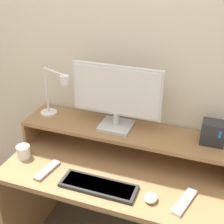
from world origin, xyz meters
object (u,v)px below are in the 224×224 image
at_px(desk_lamp, 54,95).
at_px(mug, 23,152).
at_px(mouse, 151,198).
at_px(monitor, 116,96).
at_px(keyboard, 98,186).
at_px(router_dock, 213,133).
at_px(remote_control, 47,170).
at_px(remote_secondary, 184,202).

relative_size(desk_lamp, mug, 3.98).
bearing_deg(mouse, desk_lamp, 154.17).
relative_size(monitor, keyboard, 1.30).
xyz_separation_m(monitor, mouse, (0.30, -0.35, -0.35)).
height_order(monitor, router_dock, monitor).
xyz_separation_m(desk_lamp, keyboard, (0.42, -0.33, -0.30)).
relative_size(desk_lamp, mouse, 4.00).
relative_size(keyboard, mouse, 5.17).
height_order(monitor, mouse, monitor).
xyz_separation_m(desk_lamp, mug, (-0.09, -0.24, -0.28)).
bearing_deg(remote_control, remote_secondary, 1.25).
distance_m(monitor, router_dock, 0.56).
bearing_deg(remote_control, monitor, 49.06).
bearing_deg(monitor, remote_secondary, -34.12).
xyz_separation_m(router_dock, remote_control, (-0.82, -0.34, -0.22)).
xyz_separation_m(remote_control, mug, (-0.20, 0.07, 0.03)).
bearing_deg(remote_control, router_dock, 22.70).
distance_m(monitor, remote_control, 0.56).
distance_m(monitor, mug, 0.64).
distance_m(router_dock, remote_control, 0.92).
bearing_deg(monitor, router_dock, 1.74).
relative_size(mouse, mug, 1.00).
distance_m(router_dock, keyboard, 0.66).
bearing_deg(remote_secondary, remote_control, -178.75).
bearing_deg(monitor, desk_lamp, -177.75).
height_order(mouse, remote_secondary, mouse).
relative_size(monitor, desk_lamp, 1.68).
distance_m(mouse, remote_secondary, 0.16).
xyz_separation_m(monitor, remote_control, (-0.28, -0.33, -0.36)).
xyz_separation_m(monitor, router_dock, (0.54, 0.02, -0.14)).
height_order(monitor, desk_lamp, monitor).
height_order(desk_lamp, mouse, desk_lamp).
xyz_separation_m(remote_control, remote_secondary, (0.74, 0.02, 0.00)).
relative_size(remote_control, remote_secondary, 0.91).
bearing_deg(monitor, keyboard, -85.40).
height_order(monitor, remote_secondary, monitor).
distance_m(mouse, mug, 0.79).
height_order(remote_control, remote_secondary, same).
height_order(keyboard, remote_secondary, keyboard).
bearing_deg(monitor, remote_control, -130.94).
bearing_deg(router_dock, mouse, -122.66).
xyz_separation_m(mouse, remote_control, (-0.59, 0.02, -0.01)).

